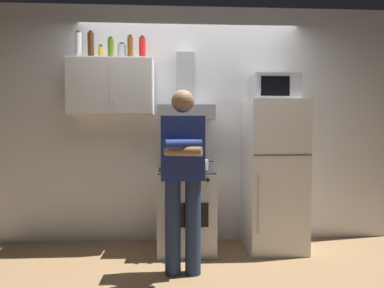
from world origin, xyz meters
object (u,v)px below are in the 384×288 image
at_px(stove_oven, 186,210).
at_px(bottle_spice_jar, 101,53).
at_px(cooking_pot, 199,165).
at_px(bottle_soda_red, 142,49).
at_px(refrigerator, 273,175).
at_px(person_standing, 183,174).
at_px(range_hood, 186,102).
at_px(bottle_rum_dark, 91,46).
at_px(bottle_canister_steel, 122,52).
at_px(bottle_beer_brown, 130,48).
at_px(microwave, 274,88).
at_px(bottle_olive_oil, 111,49).
at_px(bottle_vodka_clear, 78,46).
at_px(upper_cabinet, 112,87).

relative_size(stove_oven, bottle_spice_jar, 5.61).
height_order(cooking_pot, bottle_soda_red, bottle_soda_red).
distance_m(refrigerator, person_standing, 1.17).
relative_size(range_hood, cooking_pot, 2.53).
bearing_deg(bottle_rum_dark, bottle_canister_steel, 4.58).
xyz_separation_m(bottle_beer_brown, bottle_rum_dark, (-0.42, 0.00, 0.02)).
relative_size(microwave, person_standing, 0.29).
relative_size(cooking_pot, bottle_olive_oil, 1.26).
height_order(stove_oven, bottle_soda_red, bottle_soda_red).
xyz_separation_m(person_standing, bottle_beer_brown, (-0.55, 0.73, 1.27)).
bearing_deg(person_standing, cooking_pot, 69.70).
height_order(bottle_rum_dark, bottle_vodka_clear, bottle_rum_dark).
xyz_separation_m(stove_oven, bottle_rum_dark, (-1.02, 0.12, 1.76)).
bearing_deg(microwave, stove_oven, -178.85).
distance_m(range_hood, bottle_soda_red, 0.75).
distance_m(cooking_pot, bottle_canister_steel, 1.49).
height_order(bottle_vodka_clear, bottle_canister_steel, bottle_vodka_clear).
height_order(upper_cabinet, bottle_canister_steel, bottle_canister_steel).
relative_size(person_standing, bottle_olive_oil, 6.97).
relative_size(cooking_pot, bottle_canister_steel, 1.61).
bearing_deg(bottle_canister_steel, person_standing, -49.69).
relative_size(refrigerator, bottle_vodka_clear, 5.36).
relative_size(range_hood, bottle_canister_steel, 4.07).
relative_size(stove_oven, bottle_rum_dark, 2.90).
relative_size(upper_cabinet, bottle_spice_jar, 5.78).
height_order(stove_oven, microwave, microwave).
relative_size(upper_cabinet, bottle_olive_oil, 3.83).
bearing_deg(person_standing, stove_oven, 85.28).
bearing_deg(refrigerator, bottle_spice_jar, 175.99).
height_order(range_hood, bottle_olive_oil, bottle_olive_oil).
bearing_deg(bottle_vodka_clear, microwave, -3.11).
bearing_deg(bottle_spice_jar, upper_cabinet, -3.08).
distance_m(bottle_spice_jar, bottle_beer_brown, 0.32).
relative_size(person_standing, bottle_canister_steel, 8.91).
relative_size(refrigerator, bottle_soda_red, 5.96).
distance_m(microwave, bottle_rum_dark, 2.02).
bearing_deg(microwave, upper_cabinet, 176.52).
xyz_separation_m(range_hood, bottle_canister_steel, (-0.69, 0.02, 0.54)).
bearing_deg(person_standing, range_hood, 86.09).
xyz_separation_m(bottle_spice_jar, bottle_beer_brown, (0.32, -0.01, 0.05)).
relative_size(microwave, bottle_vodka_clear, 1.61).
distance_m(person_standing, bottle_beer_brown, 1.57).
xyz_separation_m(stove_oven, bottle_spice_jar, (-0.91, 0.13, 1.69)).
bearing_deg(person_standing, bottle_canister_steel, 130.31).
relative_size(bottle_olive_oil, bottle_beer_brown, 0.90).
bearing_deg(microwave, bottle_canister_steel, 175.43).
xyz_separation_m(microwave, bottle_vodka_clear, (-2.10, 0.11, 0.45)).
height_order(stove_oven, bottle_olive_oil, bottle_olive_oil).
xyz_separation_m(stove_oven, bottle_soda_red, (-0.47, 0.17, 1.74)).
bearing_deg(stove_oven, bottle_beer_brown, 168.53).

